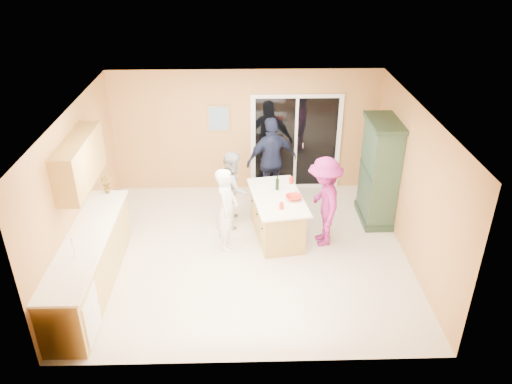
{
  "coord_description": "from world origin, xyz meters",
  "views": [
    {
      "loc": [
        -0.05,
        -7.24,
        5.08
      ],
      "look_at": [
        0.15,
        0.1,
        1.15
      ],
      "focal_mm": 35.0,
      "sensor_mm": 36.0,
      "label": 1
    }
  ],
  "objects_px": {
    "woman_grey": "(234,188)",
    "kitchen_island": "(277,217)",
    "woman_magenta": "(324,202)",
    "woman_white": "(227,209)",
    "green_hutch": "(379,173)",
    "woman_navy": "(272,161)"
  },
  "relations": [
    {
      "from": "woman_grey",
      "to": "woman_navy",
      "type": "height_order",
      "value": "woman_navy"
    },
    {
      "from": "green_hutch",
      "to": "woman_navy",
      "type": "bearing_deg",
      "value": 158.24
    },
    {
      "from": "kitchen_island",
      "to": "woman_magenta",
      "type": "relative_size",
      "value": 1.02
    },
    {
      "from": "woman_grey",
      "to": "kitchen_island",
      "type": "bearing_deg",
      "value": -119.44
    },
    {
      "from": "kitchen_island",
      "to": "green_hutch",
      "type": "relative_size",
      "value": 0.83
    },
    {
      "from": "woman_magenta",
      "to": "woman_white",
      "type": "bearing_deg",
      "value": -90.1
    },
    {
      "from": "woman_magenta",
      "to": "green_hutch",
      "type": "bearing_deg",
      "value": 121.73
    },
    {
      "from": "kitchen_island",
      "to": "woman_grey",
      "type": "height_order",
      "value": "woman_grey"
    },
    {
      "from": "woman_grey",
      "to": "woman_magenta",
      "type": "relative_size",
      "value": 0.88
    },
    {
      "from": "green_hutch",
      "to": "woman_navy",
      "type": "distance_m",
      "value": 2.13
    },
    {
      "from": "woman_navy",
      "to": "woman_magenta",
      "type": "xyz_separation_m",
      "value": [
        0.82,
        -1.6,
        -0.08
      ]
    },
    {
      "from": "green_hutch",
      "to": "woman_white",
      "type": "xyz_separation_m",
      "value": [
        -2.84,
        -0.91,
        -0.22
      ]
    },
    {
      "from": "kitchen_island",
      "to": "woman_white",
      "type": "xyz_separation_m",
      "value": [
        -0.89,
        -0.34,
        0.38
      ]
    },
    {
      "from": "kitchen_island",
      "to": "woman_grey",
      "type": "distance_m",
      "value": 1.02
    },
    {
      "from": "kitchen_island",
      "to": "green_hutch",
      "type": "xyz_separation_m",
      "value": [
        1.95,
        0.57,
        0.6
      ]
    },
    {
      "from": "woman_navy",
      "to": "woman_magenta",
      "type": "relative_size",
      "value": 1.09
    },
    {
      "from": "kitchen_island",
      "to": "green_hutch",
      "type": "distance_m",
      "value": 2.12
    },
    {
      "from": "green_hutch",
      "to": "woman_white",
      "type": "bearing_deg",
      "value": -162.25
    },
    {
      "from": "woman_white",
      "to": "woman_magenta",
      "type": "distance_m",
      "value": 1.69
    },
    {
      "from": "kitchen_island",
      "to": "green_hutch",
      "type": "height_order",
      "value": "green_hutch"
    },
    {
      "from": "woman_white",
      "to": "woman_grey",
      "type": "xyz_separation_m",
      "value": [
        0.1,
        0.88,
        -0.03
      ]
    },
    {
      "from": "woman_grey",
      "to": "green_hutch",
      "type": "bearing_deg",
      "value": -84.37
    }
  ]
}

